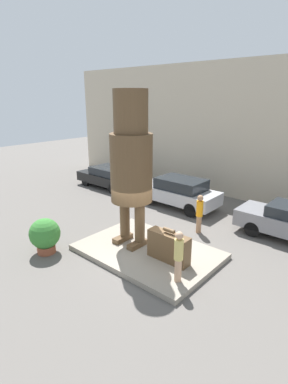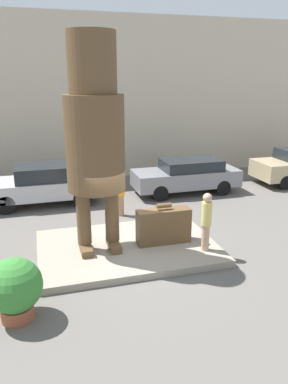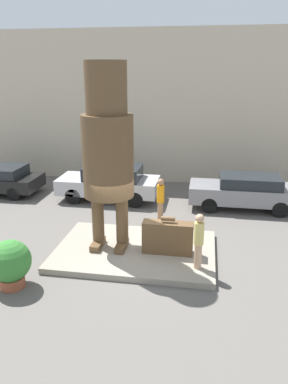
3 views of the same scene
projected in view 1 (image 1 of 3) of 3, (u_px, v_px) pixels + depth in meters
The scene contains 10 objects.
ground_plane at pixel (148, 254), 11.51m from camera, with size 60.00×60.00×0.00m, color #605B56.
pedestal at pixel (148, 251), 11.48m from camera, with size 5.16×3.58×0.20m.
building_backdrop at pixel (250, 133), 16.57m from camera, with size 28.00×0.60×7.73m.
statue_figure at pixel (131, 158), 10.96m from camera, with size 1.58×1.58×5.84m.
giant_suitcase at pixel (169, 247), 10.53m from camera, with size 1.59×0.47×1.23m.
tourist at pixel (179, 255), 9.21m from camera, with size 0.29×0.29×1.70m.
parked_car_black at pixel (108, 176), 19.80m from camera, with size 4.26×1.90×1.37m.
parked_car_silver at pixel (178, 191), 16.24m from camera, with size 4.57×1.87×1.61m.
planter_pot at pixel (45, 235), 11.38m from camera, with size 1.17×1.17×1.39m.
worker_hivis at pixel (199, 212), 13.03m from camera, with size 0.30×0.30×1.75m.
Camera 1 is at (6.65, -7.79, 5.76)m, focal length 28.00 mm.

